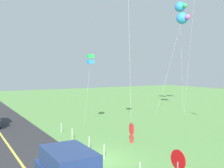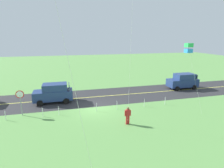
{
  "view_description": "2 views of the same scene",
  "coord_description": "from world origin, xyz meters",
  "px_view_note": "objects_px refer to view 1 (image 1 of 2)",
  "views": [
    {
      "loc": [
        14.67,
        -7.23,
        5.54
      ],
      "look_at": [
        0.59,
        0.95,
        4.68
      ],
      "focal_mm": 43.34,
      "sensor_mm": 36.0,
      "label": 1
    },
    {
      "loc": [
        2.92,
        18.32,
        7.54
      ],
      "look_at": [
        -1.42,
        1.41,
        3.02
      ],
      "focal_mm": 29.42,
      "sensor_mm": 36.0,
      "label": 2
    }
  ],
  "objects_px": {
    "kite_pink_drift": "(90,59)",
    "kite_orange_near": "(180,7)",
    "person_adult_near": "(132,131)",
    "kite_blue_mid": "(183,18)"
  },
  "relations": [
    {
      "from": "kite_orange_near",
      "to": "person_adult_near",
      "type": "bearing_deg",
      "value": -55.23
    },
    {
      "from": "kite_blue_mid",
      "to": "kite_pink_drift",
      "type": "bearing_deg",
      "value": -83.07
    },
    {
      "from": "kite_orange_near",
      "to": "kite_pink_drift",
      "type": "bearing_deg",
      "value": -74.02
    },
    {
      "from": "person_adult_near",
      "to": "kite_pink_drift",
      "type": "xyz_separation_m",
      "value": [
        -5.92,
        -0.6,
        5.65
      ]
    },
    {
      "from": "person_adult_near",
      "to": "kite_blue_mid",
      "type": "xyz_separation_m",
      "value": [
        -7.52,
        12.56,
        10.93
      ]
    },
    {
      "from": "person_adult_near",
      "to": "kite_orange_near",
      "type": "relative_size",
      "value": 0.11
    },
    {
      "from": "person_adult_near",
      "to": "kite_blue_mid",
      "type": "distance_m",
      "value": 18.27
    },
    {
      "from": "kite_pink_drift",
      "to": "kite_orange_near",
      "type": "distance_m",
      "value": 17.81
    },
    {
      "from": "kite_blue_mid",
      "to": "kite_orange_near",
      "type": "bearing_deg",
      "value": 140.12
    },
    {
      "from": "kite_pink_drift",
      "to": "kite_orange_near",
      "type": "relative_size",
      "value": 0.47
    }
  ]
}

